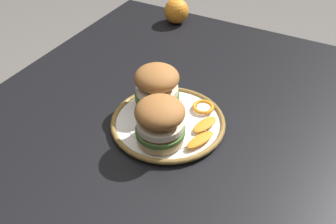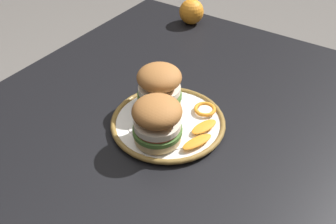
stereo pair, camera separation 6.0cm
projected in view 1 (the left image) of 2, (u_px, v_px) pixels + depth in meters
The scene contains 8 objects.
dining_table at pixel (154, 162), 0.90m from camera, with size 1.19×0.89×0.75m.
dinner_plate at pixel (168, 122), 0.83m from camera, with size 0.26×0.26×0.02m.
sandwich_half_left at pixel (160, 121), 0.75m from camera, with size 0.14×0.14×0.10m.
sandwich_half_right at pixel (157, 86), 0.84m from camera, with size 0.15×0.15×0.10m.
orange_peel_curled at pixel (203, 107), 0.86m from camera, with size 0.07×0.07×0.01m.
orange_peel_strip_long at pixel (201, 139), 0.78m from camera, with size 0.08×0.05×0.01m.
orange_peel_strip_short at pixel (205, 124), 0.81m from camera, with size 0.07×0.05×0.01m.
whole_orange at pixel (176, 11), 1.22m from camera, with size 0.08×0.08×0.08m, color orange.
Camera 1 is at (0.52, 0.32, 1.31)m, focal length 39.24 mm.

